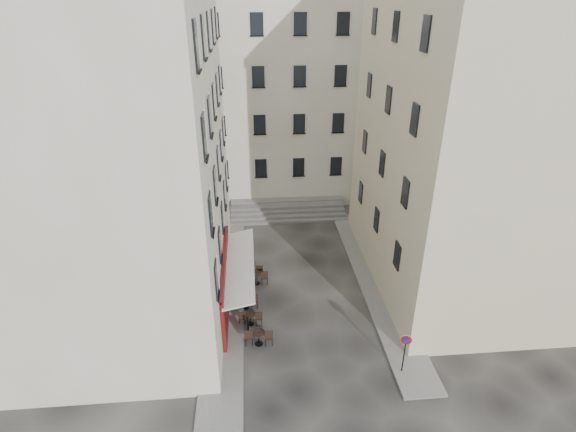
{
  "coord_description": "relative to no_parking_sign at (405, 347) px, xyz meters",
  "views": [
    {
      "loc": [
        -2.76,
        -19.4,
        16.07
      ],
      "look_at": [
        -0.72,
        4.0,
        4.23
      ],
      "focal_mm": 28.0,
      "sensor_mm": 36.0,
      "label": 1
    }
  ],
  "objects": [
    {
      "name": "ground",
      "position": [
        -3.9,
        4.41,
        -1.6
      ],
      "size": [
        90.0,
        90.0,
        0.0
      ],
      "primitive_type": "plane",
      "color": "black",
      "rests_on": "ground"
    },
    {
      "name": "bistro_table_a",
      "position": [
        -6.61,
        2.48,
        -1.09
      ],
      "size": [
        1.41,
        0.66,
        0.99
      ],
      "color": "black",
      "rests_on": "ground"
    },
    {
      "name": "sidewalk_left",
      "position": [
        -8.4,
        8.41,
        -1.54
      ],
      "size": [
        2.0,
        22.0,
        0.12
      ],
      "primitive_type": "cube",
      "color": "slate",
      "rests_on": "ground"
    },
    {
      "name": "pedestrian",
      "position": [
        -6.79,
        7.57,
        -0.71
      ],
      "size": [
        0.77,
        0.74,
        1.76
      ],
      "primitive_type": "imported",
      "rotation": [
        0.0,
        0.0,
        3.83
      ],
      "color": "black",
      "rests_on": "ground"
    },
    {
      "name": "bollard_mid",
      "position": [
        -7.15,
        6.91,
        -1.07
      ],
      "size": [
        0.12,
        0.12,
        0.98
      ],
      "color": "black",
      "rests_on": "ground"
    },
    {
      "name": "sidewalk_right",
      "position": [
        0.6,
        7.41,
        -1.54
      ],
      "size": [
        2.0,
        18.0,
        0.12
      ],
      "primitive_type": "cube",
      "color": "slate",
      "rests_on": "ground"
    },
    {
      "name": "cafe_storefront",
      "position": [
        -8.21,
        5.41,
        0.28
      ],
      "size": [
        1.74,
        7.3,
        3.5
      ],
      "color": "#48110A",
      "rests_on": "ground"
    },
    {
      "name": "stone_steps",
      "position": [
        -3.9,
        16.99,
        -1.2
      ],
      "size": [
        9.0,
        3.15,
        0.8
      ],
      "color": "#615E5B",
      "rests_on": "ground"
    },
    {
      "name": "building_left",
      "position": [
        -14.4,
        7.41,
        8.71
      ],
      "size": [
        12.2,
        16.2,
        20.6
      ],
      "color": "beige",
      "rests_on": "ground"
    },
    {
      "name": "bistro_table_c",
      "position": [
        -7.26,
        5.5,
        -1.08
      ],
      "size": [
        1.42,
        0.67,
        1.0
      ],
      "color": "black",
      "rests_on": "ground"
    },
    {
      "name": "building_back",
      "position": [
        -4.9,
        23.41,
        7.71
      ],
      "size": [
        18.2,
        10.2,
        18.6
      ],
      "color": "beige",
      "rests_on": "ground"
    },
    {
      "name": "bollard_far",
      "position": [
        -7.15,
        10.41,
        -1.07
      ],
      "size": [
        0.12,
        0.12,
        0.98
      ],
      "color": "black",
      "rests_on": "ground"
    },
    {
      "name": "bollard_near",
      "position": [
        -7.15,
        3.41,
        -1.07
      ],
      "size": [
        0.12,
        0.12,
        0.98
      ],
      "color": "black",
      "rests_on": "ground"
    },
    {
      "name": "bistro_table_b",
      "position": [
        -7.01,
        4.06,
        -1.14
      ],
      "size": [
        1.27,
        0.6,
        0.89
      ],
      "color": "black",
      "rests_on": "ground"
    },
    {
      "name": "no_parking_sign",
      "position": [
        0.0,
        0.0,
        0.0
      ],
      "size": [
        0.5,
        0.17,
        2.25
      ],
      "rotation": [
        0.0,
        0.0,
        -0.26
      ],
      "color": "black",
      "rests_on": "ground"
    },
    {
      "name": "building_right",
      "position": [
        6.6,
        7.91,
        7.71
      ],
      "size": [
        12.2,
        14.2,
        18.6
      ],
      "color": "beige",
      "rests_on": "ground"
    },
    {
      "name": "bistro_table_d",
      "position": [
        -6.61,
        7.75,
        -1.09
      ],
      "size": [
        1.4,
        0.66,
        0.99
      ],
      "color": "black",
      "rests_on": "ground"
    },
    {
      "name": "bistro_table_e",
      "position": [
        -6.84,
        8.49,
        -1.12
      ],
      "size": [
        1.31,
        0.62,
        0.92
      ],
      "color": "black",
      "rests_on": "ground"
    }
  ]
}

